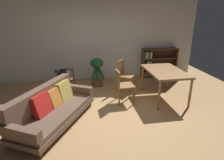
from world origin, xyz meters
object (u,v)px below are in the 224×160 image
open_laptop (63,72)px  desk_speaker (64,73)px  dining_chair_near (122,84)px  media_console (66,82)px  potted_floor_plant (97,70)px  dining_chair_far (125,74)px  bookshelf (156,63)px  fabric_couch (52,107)px  dining_table (165,73)px

open_laptop → desk_speaker: bearing=-83.5°
desk_speaker → dining_chair_near: 1.65m
media_console → potted_floor_plant: bearing=12.0°
dining_chair_near → dining_chair_far: dining_chair_far is taller
media_console → bookshelf: size_ratio=0.88×
fabric_couch → media_console: fabric_couch is taller
desk_speaker → dining_table: same height
media_console → dining_chair_near: bearing=-35.7°
desk_speaker → bookshelf: size_ratio=0.22×
fabric_couch → dining_chair_near: 1.79m
dining_chair_near → open_laptop: bearing=142.3°
media_console → dining_table: 2.84m
dining_chair_far → dining_chair_near: bearing=-107.3°
open_laptop → dining_table: (2.68, -1.13, 0.18)m
open_laptop → bookshelf: bookshelf is taller
dining_table → dining_chair_near: (-1.15, -0.06, -0.22)m
desk_speaker → fabric_couch: bearing=-97.0°
media_console → bookshelf: (3.14, 0.83, 0.26)m
desk_speaker → dining_chair_near: bearing=-26.1°
desk_speaker → dining_chair_near: size_ratio=0.33×
dining_table → fabric_couch: bearing=-165.3°
potted_floor_plant → dining_table: bearing=-35.8°
open_laptop → bookshelf: bearing=12.4°
potted_floor_plant → dining_table: 2.06m
desk_speaker → potted_floor_plant: potted_floor_plant is taller
dining_chair_far → media_console: bearing=169.5°
bookshelf → fabric_couch: bearing=-142.3°
media_console → potted_floor_plant: size_ratio=1.26×
potted_floor_plant → desk_speaker: bearing=-150.8°
dining_chair_near → media_console: bearing=144.3°
dining_table → dining_chair_near: bearing=-177.2°
potted_floor_plant → dining_chair_near: 1.36m
fabric_couch → desk_speaker: (0.17, 1.40, 0.30)m
media_console → bookshelf: bookshelf is taller
fabric_couch → potted_floor_plant: size_ratio=2.46×
bookshelf → desk_speaker: bearing=-159.7°
fabric_couch → open_laptop: fabric_couch is taller
media_console → potted_floor_plant: 1.01m
open_laptop → dining_chair_far: dining_chair_far is taller
desk_speaker → bookshelf: (3.15, 1.16, -0.14)m
dining_chair_far → open_laptop: bearing=165.8°
open_laptop → dining_chair_far: bearing=-14.2°
dining_chair_near → dining_chair_far: bearing=72.7°
bookshelf → dining_chair_far: bearing=-141.4°
desk_speaker → potted_floor_plant: size_ratio=0.32×
open_laptop → potted_floor_plant: bearing=4.1°
fabric_couch → desk_speaker: size_ratio=7.75×
potted_floor_plant → dining_table: potted_floor_plant is taller
open_laptop → desk_speaker: desk_speaker is taller
potted_floor_plant → dining_chair_near: potted_floor_plant is taller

